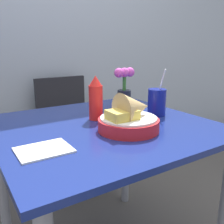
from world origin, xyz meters
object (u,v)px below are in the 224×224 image
(ketchup_bottle, at_px, (96,99))
(food_basket, at_px, (131,117))
(flower_vase, at_px, (124,87))
(drink_cup, at_px, (157,103))
(chair_far_window, at_px, (67,121))

(ketchup_bottle, bearing_deg, food_basket, -79.38)
(food_basket, bearing_deg, flower_vase, 58.46)
(food_basket, distance_m, flower_vase, 0.40)
(food_basket, xyz_separation_m, drink_cup, (0.25, 0.12, 0.01))
(drink_cup, xyz_separation_m, flower_vase, (-0.04, 0.22, 0.05))
(food_basket, height_order, drink_cup, drink_cup)
(ketchup_bottle, distance_m, drink_cup, 0.31)
(drink_cup, height_order, flower_vase, drink_cup)
(ketchup_bottle, xyz_separation_m, flower_vase, (0.25, 0.12, 0.01))
(chair_far_window, xyz_separation_m, flower_vase, (0.09, -0.64, 0.34))
(ketchup_bottle, xyz_separation_m, drink_cup, (0.29, -0.10, -0.04))
(chair_far_window, bearing_deg, drink_cup, -81.11)
(ketchup_bottle, relative_size, flower_vase, 0.93)
(food_basket, xyz_separation_m, ketchup_bottle, (-0.04, 0.22, 0.04))
(chair_far_window, relative_size, drink_cup, 3.71)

